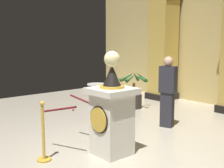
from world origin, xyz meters
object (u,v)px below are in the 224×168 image
object	(u,v)px
pedestal_clock	(112,114)
stanchion_far	(43,140)
bystander_guest	(168,90)
stanchion_near	(97,118)
potted_palm_left	(134,95)
cafe_table	(97,93)
cafe_chair_red	(108,92)

from	to	relation	value
pedestal_clock	stanchion_far	xyz separation A→B (m)	(-0.51, -1.04, -0.38)
bystander_guest	stanchion_far	bearing A→B (deg)	-91.85
pedestal_clock	stanchion_far	distance (m)	1.22
stanchion_near	potted_palm_left	size ratio (longest dim) A/B	0.97
stanchion_near	stanchion_far	bearing A→B (deg)	-72.94
pedestal_clock	cafe_table	size ratio (longest dim) A/B	2.46
pedestal_clock	bystander_guest	xyz separation A→B (m)	(-0.41, 2.02, 0.13)
cafe_chair_red	bystander_guest	bearing A→B (deg)	5.96
stanchion_far	cafe_chair_red	distance (m)	3.38
stanchion_far	stanchion_near	bearing A→B (deg)	107.06
stanchion_far	cafe_chair_red	size ratio (longest dim) A/B	1.05
stanchion_near	cafe_chair_red	distance (m)	1.94
bystander_guest	cafe_chair_red	xyz separation A→B (m)	(-1.88, -0.20, -0.28)
stanchion_near	pedestal_clock	bearing A→B (deg)	-24.06
stanchion_near	cafe_chair_red	xyz separation A→B (m)	(-1.33, 1.39, 0.19)
stanchion_near	bystander_guest	distance (m)	1.75
pedestal_clock	bystander_guest	bearing A→B (deg)	101.48
stanchion_far	bystander_guest	world-z (taller)	bystander_guest
potted_palm_left	cafe_chair_red	size ratio (longest dim) A/B	1.15
pedestal_clock	cafe_table	world-z (taller)	pedestal_clock
bystander_guest	cafe_chair_red	distance (m)	1.91
stanchion_near	stanchion_far	xyz separation A→B (m)	(0.45, -1.47, -0.03)
stanchion_far	bystander_guest	xyz separation A→B (m)	(0.10, 3.06, 0.50)
stanchion_far	cafe_chair_red	xyz separation A→B (m)	(-1.78, 2.86, 0.22)
bystander_guest	potted_palm_left	bearing A→B (deg)	157.49
stanchion_near	stanchion_far	size ratio (longest dim) A/B	1.07
cafe_table	potted_palm_left	bearing A→B (deg)	54.18
cafe_chair_red	pedestal_clock	bearing A→B (deg)	-38.50
stanchion_near	cafe_table	bearing A→B (deg)	142.39
stanchion_far	cafe_chair_red	bearing A→B (deg)	121.90
stanchion_near	potted_palm_left	world-z (taller)	potted_palm_left
cafe_chair_red	potted_palm_left	bearing A→B (deg)	87.62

